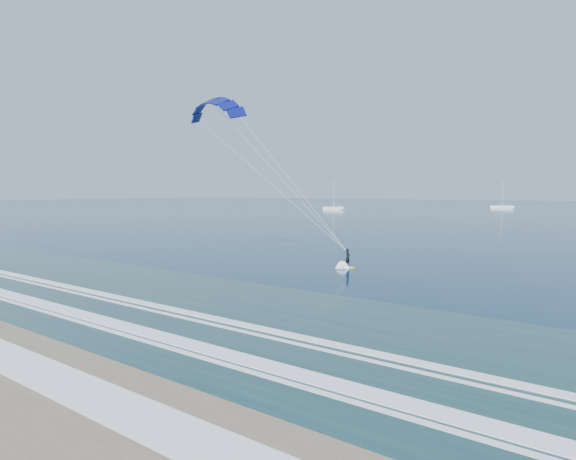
{
  "coord_description": "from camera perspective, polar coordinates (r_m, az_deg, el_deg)",
  "views": [
    {
      "loc": [
        32.52,
        -9.56,
        6.89
      ],
      "look_at": [
        5.06,
        25.26,
        3.62
      ],
      "focal_mm": 32.0,
      "sensor_mm": 36.0,
      "label": 1
    }
  ],
  "objects": [
    {
      "name": "sailboat_0",
      "position": [
        202.11,
        5.08,
        2.44
      ],
      "size": [
        8.6,
        2.4,
        11.71
      ],
      "color": "white",
      "rests_on": "ground"
    },
    {
      "name": "kitesurfer_rig",
      "position": [
        48.09,
        -1.28,
        6.29
      ],
      "size": [
        16.83,
        7.77,
        16.99
      ],
      "color": "yellow",
      "rests_on": "ground"
    },
    {
      "name": "sailboat_1",
      "position": [
        239.01,
        22.69,
        2.4
      ],
      "size": [
        9.06,
        2.4,
        12.17
      ],
      "color": "white",
      "rests_on": "ground"
    }
  ]
}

